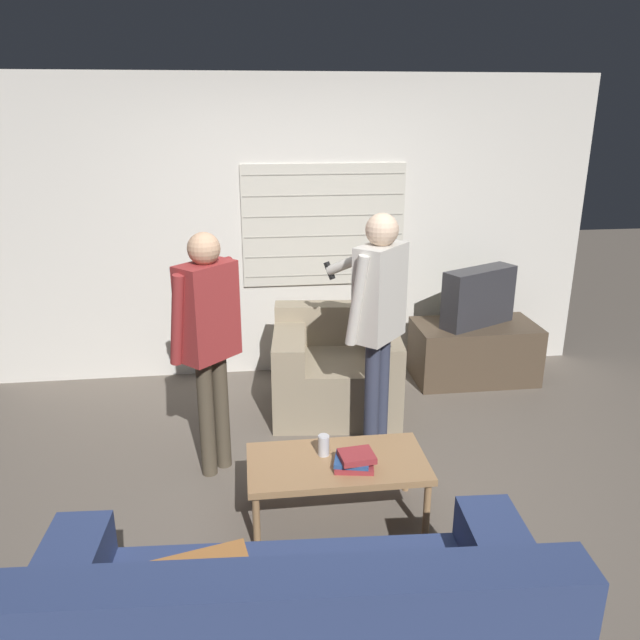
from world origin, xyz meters
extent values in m
plane|color=#665B51|center=(0.00, 0.00, 0.00)|extent=(16.00, 16.00, 0.00)
cube|color=silver|center=(0.00, 2.03, 1.27)|extent=(5.20, 0.06, 2.55)
cube|color=beige|center=(0.26, 1.99, 1.32)|extent=(1.39, 0.02, 1.04)
cube|color=gray|center=(0.26, 1.98, 0.89)|extent=(1.37, 0.00, 0.01)
cube|color=gray|center=(0.26, 1.98, 1.06)|extent=(1.37, 0.00, 0.01)
cube|color=gray|center=(0.26, 1.98, 1.23)|extent=(1.37, 0.00, 0.01)
cube|color=gray|center=(0.26, 1.98, 1.41)|extent=(1.37, 0.00, 0.01)
cube|color=gray|center=(0.26, 1.98, 1.58)|extent=(1.37, 0.00, 0.01)
cube|color=gray|center=(0.26, 1.98, 1.75)|extent=(1.37, 0.00, 0.01)
cube|color=navy|center=(-0.33, -1.66, 0.66)|extent=(2.00, 0.32, 0.45)
cube|color=navy|center=(-1.18, -1.29, 0.54)|extent=(0.29, 0.85, 0.20)
cube|color=navy|center=(0.57, -1.39, 0.54)|extent=(0.29, 0.85, 0.20)
cube|color=#935B2D|center=(-0.65, -1.28, 0.54)|extent=(0.40, 0.30, 0.37)
cube|color=gray|center=(0.25, 1.16, 0.23)|extent=(1.04, 0.93, 0.45)
cube|color=gray|center=(0.28, 1.48, 0.62)|extent=(0.97, 0.30, 0.33)
cube|color=gray|center=(0.60, 1.12, 0.56)|extent=(0.32, 0.86, 0.20)
cube|color=gray|center=(-0.11, 1.19, 0.56)|extent=(0.32, 0.86, 0.20)
cube|color=#9E754C|center=(0.05, -0.21, 0.36)|extent=(1.02, 0.52, 0.04)
cylinder|color=#9E754C|center=(-0.42, 0.01, 0.17)|extent=(0.04, 0.04, 0.34)
cylinder|color=#9E754C|center=(0.52, 0.01, 0.17)|extent=(0.04, 0.04, 0.34)
cylinder|color=#9E754C|center=(-0.42, -0.43, 0.17)|extent=(0.04, 0.04, 0.34)
cylinder|color=#9E754C|center=(0.52, -0.43, 0.17)|extent=(0.04, 0.04, 0.34)
cube|color=#4C3D2D|center=(1.54, 1.60, 0.25)|extent=(1.05, 0.56, 0.51)
cube|color=#2D2D33|center=(1.54, 1.60, 0.75)|extent=(0.71, 0.49, 0.49)
cube|color=#3D4738|center=(1.49, 1.69, 0.75)|extent=(0.53, 0.27, 0.40)
cylinder|color=#4C4233|center=(-0.71, 0.36, 0.40)|extent=(0.10, 0.10, 0.80)
cylinder|color=#4C4233|center=(-0.61, 0.45, 0.40)|extent=(0.10, 0.10, 0.80)
cube|color=maroon|center=(-0.66, 0.40, 1.11)|extent=(0.40, 0.40, 0.60)
sphere|color=tan|center=(-0.66, 0.40, 1.50)|extent=(0.20, 0.20, 0.20)
cylinder|color=maroon|center=(-0.83, 0.29, 1.09)|extent=(0.16, 0.16, 0.58)
cylinder|color=maroon|center=(-0.71, 0.74, 1.29)|extent=(0.45, 0.45, 0.25)
cube|color=white|center=(-0.90, 0.93, 1.19)|extent=(0.07, 0.07, 0.13)
cylinder|color=#33384C|center=(0.39, 0.48, 0.42)|extent=(0.10, 0.10, 0.84)
cylinder|color=#33384C|center=(0.48, 0.58, 0.42)|extent=(0.10, 0.10, 0.84)
cube|color=beige|center=(0.44, 0.53, 1.15)|extent=(0.40, 0.42, 0.63)
sphere|color=beige|center=(0.44, 0.53, 1.56)|extent=(0.21, 0.21, 0.21)
cylinder|color=beige|center=(0.26, 0.40, 1.14)|extent=(0.16, 0.16, 0.60)
cylinder|color=beige|center=(0.38, 0.86, 1.30)|extent=(0.47, 0.43, 0.33)
cube|color=black|center=(0.18, 1.04, 1.17)|extent=(0.09, 0.08, 0.13)
cube|color=maroon|center=(0.13, -0.29, 0.40)|extent=(0.24, 0.20, 0.03)
cube|color=#284C89|center=(0.12, -0.28, 0.43)|extent=(0.23, 0.21, 0.02)
cube|color=maroon|center=(0.15, -0.29, 0.46)|extent=(0.21, 0.18, 0.04)
cylinder|color=silver|center=(-0.02, -0.13, 0.44)|extent=(0.07, 0.07, 0.12)
cylinder|color=silver|center=(-0.02, -0.13, 0.51)|extent=(0.06, 0.06, 0.00)
cube|color=black|center=(0.08, -0.23, 0.40)|extent=(0.07, 0.14, 0.02)
camera|label=1|loc=(-0.43, -3.26, 2.30)|focal=35.00mm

